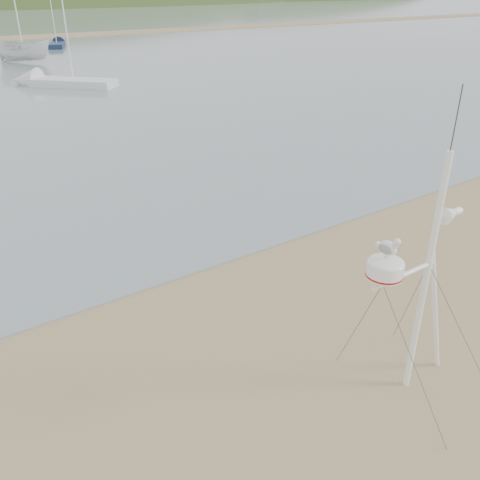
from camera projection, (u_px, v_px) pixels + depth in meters
ground at (154, 444)px, 7.60m from camera, size 560.00×560.00×0.00m
mast_rig at (417, 329)px, 8.13m from camera, size 2.23×2.38×5.03m
boat_white at (20, 30)px, 44.12m from camera, size 2.88×2.88×5.34m
sailboat_blue_far at (58, 44)px, 57.52m from camera, size 3.59×6.04×5.94m
sailboat_white_near at (46, 82)px, 34.68m from camera, size 6.46×6.79×7.48m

